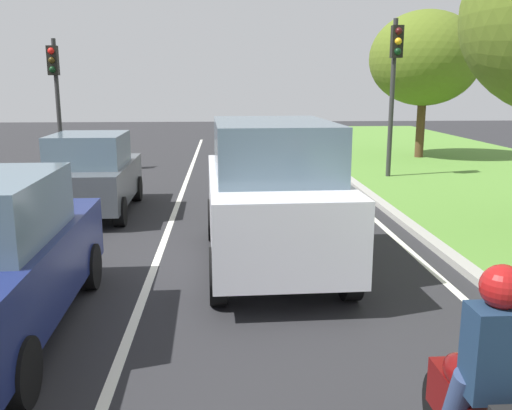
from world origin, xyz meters
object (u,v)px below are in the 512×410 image
Objects in this scene: tree_roadside_far at (425,59)px; traffic_light_near_right at (394,71)px; car_suv_ahead at (272,193)px; traffic_light_overhead_left at (55,82)px; car_hatchback_far at (93,174)px; rider_person at (496,348)px.

traffic_light_near_right is at bearing -119.11° from tree_roadside_far.
tree_roadside_far reaches higher than car_suv_ahead.
traffic_light_overhead_left is (-10.31, 1.96, -0.31)m from traffic_light_near_right.
car_hatchback_far is 6.87m from traffic_light_overhead_left.
car_suv_ahead is 1.08× the size of traffic_light_overhead_left.
car_hatchback_far is at bearing 116.46° from rider_person.
traffic_light_near_right is 0.85× the size of tree_roadside_far.
tree_roadside_far is (6.79, 12.48, 2.57)m from car_suv_ahead.
tree_roadside_far is (5.82, 17.73, 2.55)m from rider_person.
car_hatchback_far is 13.81m from tree_roadside_far.
tree_roadside_far is at bearing 38.73° from car_hatchback_far.
rider_person is at bearing -104.09° from traffic_light_near_right.
tree_roadside_far reaches higher than rider_person.
rider_person is 0.28× the size of traffic_light_overhead_left.
car_hatchback_far is (-3.61, 3.84, -0.28)m from car_suv_ahead.
car_hatchback_far is at bearing 131.46° from car_suv_ahead.
traffic_light_near_right is 5.16m from tree_roadside_far.
car_hatchback_far is 0.68× the size of tree_roadside_far.
car_suv_ahead is at bearing -118.21° from traffic_light_near_right.
traffic_light_overhead_left is 13.09m from tree_roadside_far.
car_hatchback_far is 0.88× the size of traffic_light_overhead_left.
rider_person is (0.96, -5.25, 0.02)m from car_suv_ahead.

